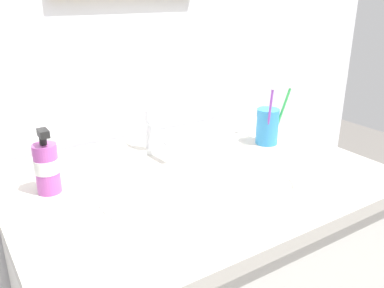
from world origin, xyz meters
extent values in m
cube|color=silver|center=(0.00, 0.38, 1.20)|extent=(2.10, 0.04, 2.40)
cube|color=#BCB7AD|center=(0.00, 0.00, 0.83)|extent=(0.90, 0.67, 0.03)
ellipsoid|color=white|center=(-0.02, -0.05, 0.80)|extent=(0.43, 0.43, 0.10)
torus|color=white|center=(-0.02, -0.05, 0.85)|extent=(0.49, 0.49, 0.02)
cylinder|color=#595B60|center=(-0.02, -0.05, 0.76)|extent=(0.03, 0.03, 0.01)
cylinder|color=silver|center=(-0.02, 0.20, 0.91)|extent=(0.02, 0.02, 0.12)
cylinder|color=silver|center=(-0.02, 0.14, 0.92)|extent=(0.02, 0.14, 0.06)
cylinder|color=silver|center=(-0.02, 0.22, 0.97)|extent=(0.01, 0.05, 0.01)
cylinder|color=#338CCC|center=(0.30, 0.06, 0.90)|extent=(0.07, 0.07, 0.11)
cylinder|color=green|center=(0.33, 0.04, 0.94)|extent=(0.05, 0.03, 0.17)
cube|color=white|center=(0.35, 0.03, 1.03)|extent=(0.02, 0.01, 0.03)
cylinder|color=white|center=(0.32, 0.10, 0.93)|extent=(0.04, 0.04, 0.16)
cube|color=white|center=(0.33, 0.11, 1.01)|extent=(0.02, 0.02, 0.03)
cylinder|color=purple|center=(0.28, 0.03, 0.94)|extent=(0.02, 0.03, 0.18)
cube|color=white|center=(0.27, 0.02, 1.04)|extent=(0.01, 0.02, 0.03)
cylinder|color=#B24CA5|center=(-0.33, 0.10, 0.91)|extent=(0.05, 0.05, 0.12)
cylinder|color=black|center=(-0.33, 0.10, 0.97)|extent=(0.02, 0.02, 0.02)
cube|color=black|center=(-0.33, 0.08, 0.99)|extent=(0.02, 0.04, 0.02)
cylinder|color=white|center=(-0.33, 0.10, 0.91)|extent=(0.06, 0.06, 0.03)
camera|label=1|loc=(-0.50, -0.77, 1.28)|focal=37.81mm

